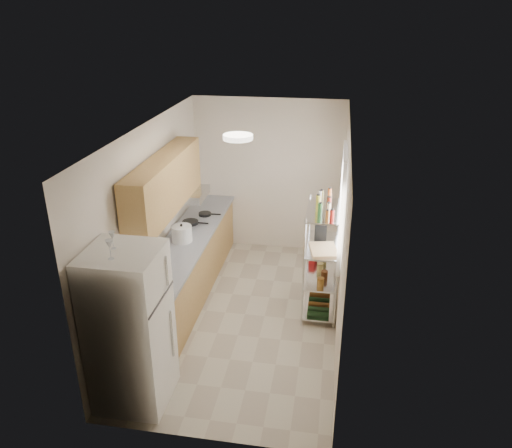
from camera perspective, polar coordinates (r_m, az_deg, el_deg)
The scene contains 16 objects.
room at distance 6.39m, azimuth -1.38°, elevation -0.57°, with size 2.52×4.42×2.62m.
counter_run at distance 7.36m, azimuth -7.75°, elevation -4.71°, with size 0.63×3.51×0.90m.
upper_cabinets at distance 6.56m, azimuth -10.38°, elevation 4.48°, with size 0.33×2.20×0.72m, color #B2894C.
range_hood at distance 7.40m, azimuth -7.73°, elevation 3.42°, with size 0.50×0.60×0.12m, color #B7BABC.
window at distance 6.52m, azimuth 9.82°, elevation 1.97°, with size 0.06×1.00×1.46m, color white.
bakers_rack at distance 6.65m, azimuth 7.66°, elevation -1.62°, with size 0.45×0.90×1.73m.
ceiling_dome at distance 5.70m, azimuth -2.08°, elevation 9.91°, with size 0.34×0.34×0.06m, color white.
refrigerator at distance 5.39m, azimuth -14.21°, elevation -11.49°, with size 0.73×0.73×1.77m, color white.
wine_glass_a at distance 4.98m, azimuth -16.08°, elevation -1.79°, with size 0.06×0.06×0.18m, color silver, non-canonical shape.
wine_glass_b at distance 4.78m, azimuth -16.35°, elevation -2.82°, with size 0.07×0.07×0.20m, color silver, non-canonical shape.
rice_cooker at distance 7.02m, azimuth -8.47°, elevation -1.10°, with size 0.28×0.28×0.23m, color silver.
frying_pan_large at distance 7.60m, azimuth -7.51°, elevation 0.19°, with size 0.24×0.24×0.04m, color black.
frying_pan_small at distance 7.88m, azimuth -5.87°, elevation 1.14°, with size 0.20×0.20×0.04m, color black.
cutting_board at distance 6.53m, azimuth 7.74°, elevation -2.93°, with size 0.34×0.44×0.03m, color tan.
espresso_machine at distance 6.80m, azimuth 7.41°, elevation -0.61°, with size 0.16×0.24×0.28m, color black.
storage_bag at distance 7.16m, azimuth 6.54°, elevation -3.87°, with size 0.09×0.13×0.14m, color maroon.
Camera 1 is at (1.11, -5.72, 3.93)m, focal length 35.00 mm.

